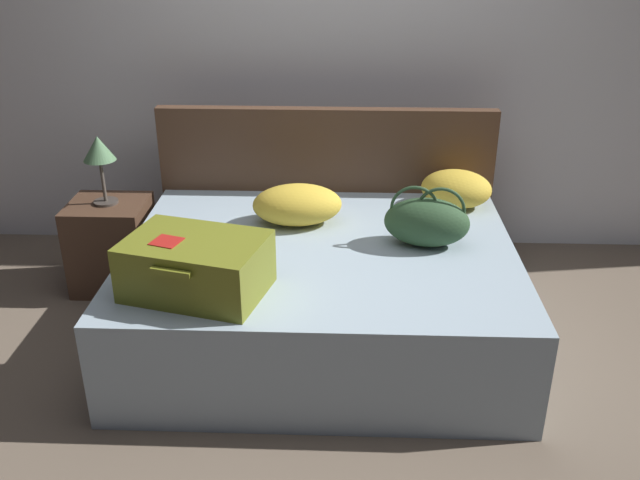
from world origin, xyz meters
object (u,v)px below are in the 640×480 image
pillow_center_head (456,189)px  nightstand (112,245)px  duffel_bag (427,221)px  pillow_near_headboard (297,205)px  bed (321,294)px  table_lamp (99,152)px  hard_case_large (196,265)px

pillow_center_head → nightstand: pillow_center_head is taller
duffel_bag → pillow_near_headboard: (-0.66, 0.24, -0.02)m
bed → table_lamp: bearing=157.5°
pillow_near_headboard → pillow_center_head: size_ratio=1.20×
pillow_near_headboard → pillow_center_head: 0.92m
pillow_near_headboard → table_lamp: bearing=169.1°
hard_case_large → pillow_near_headboard: bearing=77.4°
duffel_bag → pillow_near_headboard: size_ratio=0.95×
bed → hard_case_large: (-0.52, -0.45, 0.39)m
duffel_bag → hard_case_large: bearing=-153.9°
hard_case_large → bed: bearing=55.3°
pillow_center_head → duffel_bag: bearing=-112.7°
hard_case_large → nightstand: bearing=141.3°
bed → nightstand: bearing=157.5°
bed → table_lamp: table_lamp is taller
hard_case_large → pillow_near_headboard: size_ratio=1.41×
nightstand → table_lamp: (0.00, 0.00, 0.57)m
pillow_center_head → nightstand: size_ratio=0.74×
duffel_bag → table_lamp: size_ratio=1.14×
duffel_bag → pillow_center_head: duffel_bag is taller
pillow_center_head → nightstand: 2.02m
bed → pillow_center_head: size_ratio=4.90×
pillow_center_head → table_lamp: (-1.99, -0.07, 0.21)m
pillow_near_headboard → nightstand: bearing=169.1°
hard_case_large → pillow_center_head: hard_case_large is taller
bed → nightstand: nightstand is taller
pillow_near_headboard → table_lamp: table_lamp is taller
hard_case_large → table_lamp: size_ratio=1.70×
bed → pillow_near_headboard: pillow_near_headboard is taller
bed → duffel_bag: 0.65m
duffel_bag → bed: bearing=-173.3°
bed → table_lamp: (-1.25, 0.52, 0.57)m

